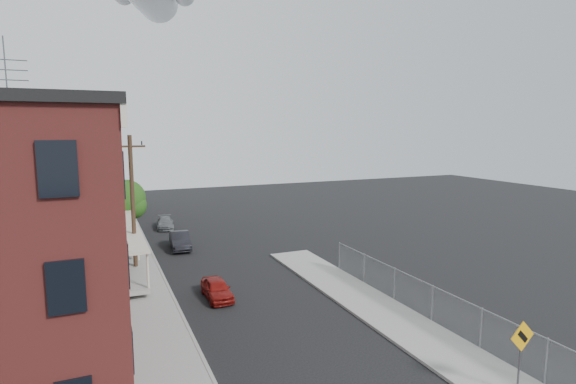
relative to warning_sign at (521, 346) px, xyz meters
name	(u,v)px	position (x,y,z in m)	size (l,w,h in m)	color
sidewalk_left	(131,252)	(-11.10, 25.03, -1.82)	(3.00, 62.00, 0.12)	gray
sidewalk_right	(394,319)	(-0.10, 7.03, -1.82)	(3.00, 26.00, 0.12)	gray
curb_left	(150,250)	(-9.65, 25.03, -1.81)	(0.15, 62.00, 0.14)	gray
curb_right	(369,324)	(-1.55, 7.03, -1.81)	(0.15, 26.00, 0.14)	gray
row_house_a	(10,208)	(-17.56, 17.53, 3.25)	(11.98, 7.00, 10.30)	slate
row_house_b	(27,192)	(-17.56, 24.53, 3.25)	(11.98, 7.00, 10.30)	#74695B
row_house_c	(39,181)	(-17.56, 31.53, 3.25)	(11.98, 7.00, 10.30)	slate
row_house_d	(46,173)	(-17.56, 38.53, 3.25)	(11.98, 7.00, 10.30)	#74695B
row_house_e	(52,168)	(-17.56, 45.53, 3.25)	(11.98, 7.00, 10.30)	slate
chainlink_fence	(432,303)	(1.40, 6.03, -0.89)	(0.06, 18.06, 1.90)	gray
warning_sign	(521,346)	(0.00, 0.00, 0.00)	(1.10, 0.11, 2.80)	#515156
utility_pole	(133,205)	(-11.20, 19.03, 2.79)	(1.80, 0.26, 9.00)	black
street_tree	(128,201)	(-10.87, 28.95, 1.57)	(3.22, 3.20, 5.20)	black
car_near	(217,289)	(-7.40, 13.29, -1.32)	(1.32, 3.28, 1.12)	maroon
car_mid	(180,240)	(-7.40, 24.75, -1.22)	(1.40, 4.02, 1.32)	black
car_far	(165,223)	(-7.40, 32.67, -1.35)	(1.49, 3.66, 1.06)	slate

